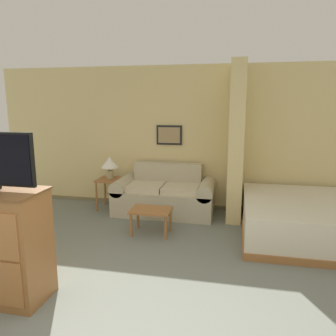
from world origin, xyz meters
TOP-DOWN VIEW (x-y plane):
  - wall_back at (-0.00, 3.94)m, footprint 7.11×0.16m
  - wall_partition_pillar at (1.02, 3.49)m, footprint 0.24×0.79m
  - couch at (-0.20, 3.46)m, footprint 1.76×0.84m
  - coffee_table at (-0.19, 2.48)m, footprint 0.60×0.42m
  - side_table at (-1.23, 3.48)m, footprint 0.45×0.45m
  - table_lamp at (-1.23, 3.48)m, footprint 0.32×0.32m
  - bed at (2.07, 2.87)m, footprint 1.84×1.96m

SIDE VIEW (x-z plane):
  - bed at x=2.07m, z-range 0.01..0.55m
  - couch at x=-0.20m, z-range -0.11..0.75m
  - coffee_table at x=-0.19m, z-range 0.14..0.52m
  - side_table at x=-1.23m, z-range 0.19..0.76m
  - table_lamp at x=-1.23m, z-range 0.65..1.05m
  - wall_back at x=0.00m, z-range -0.01..2.59m
  - wall_partition_pillar at x=1.02m, z-range 0.00..2.60m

